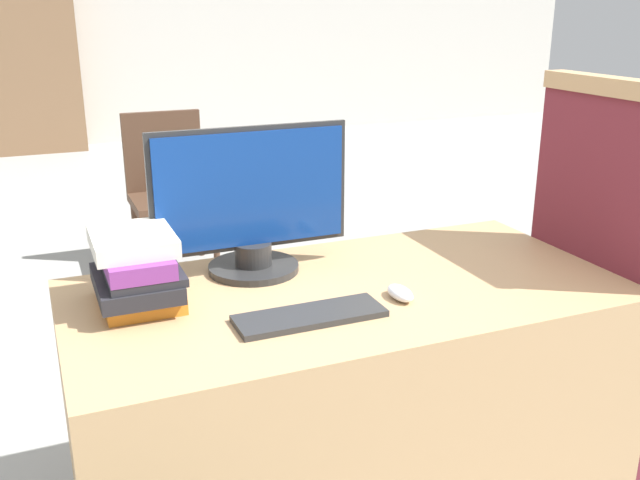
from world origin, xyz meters
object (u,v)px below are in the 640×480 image
Objects in this scene: keyboard at (310,316)px; mouse at (400,293)px; monitor at (252,206)px; book_stack at (137,270)px; far_chair at (169,184)px.

mouse is at bearing 5.47° from keyboard.
monitor is 1.98× the size of book_stack.
monitor reaches higher than book_stack.
far_chair is at bearing 77.32° from book_stack.
monitor is 0.48m from mouse.
monitor is 5.44× the size of mouse.
mouse is 0.36× the size of book_stack.
book_stack is 0.32× the size of far_chair.
mouse is (0.26, 0.03, 0.01)m from keyboard.
keyboard is 1.30× the size of book_stack.
far_chair is (0.16, 2.10, -0.44)m from monitor.
monitor reaches higher than mouse.
mouse is at bearing -49.90° from monitor.
mouse is 0.12× the size of far_chair.
monitor is 2.16m from far_chair.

